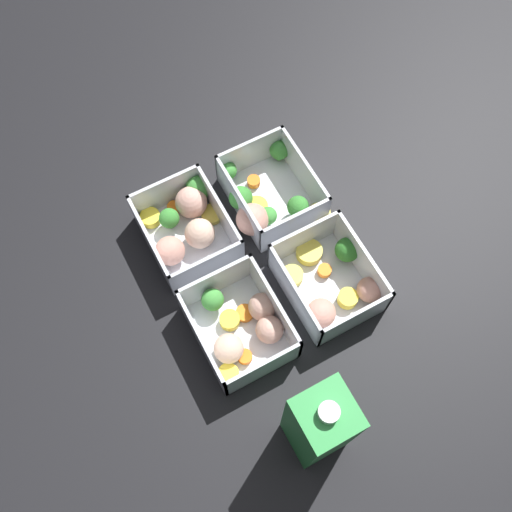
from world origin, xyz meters
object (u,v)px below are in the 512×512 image
container_near_right (266,198)px  container_far_left (242,326)px  container_near_left (332,282)px  juice_carton (320,425)px  container_far_right (187,224)px

container_near_right → container_far_left: bearing=141.8°
container_near_left → juice_carton: 0.23m
container_near_left → container_far_left: size_ratio=1.04×
container_far_left → container_far_right: size_ratio=0.98×
container_near_right → juice_carton: size_ratio=0.83×
container_near_left → container_near_right: 0.17m
container_far_right → juice_carton: 0.36m
container_far_left → container_near_left: bearing=-91.1°
container_near_left → container_far_left: (0.00, 0.15, 0.00)m
container_far_right → container_far_left: bearing=179.3°
juice_carton → container_far_right: bearing=2.3°
container_far_right → container_near_left: bearing=-141.8°
container_near_right → container_far_left: 0.21m
container_near_right → container_far_left: (-0.17, 0.13, -0.00)m
container_near_left → juice_carton: juice_carton is taller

